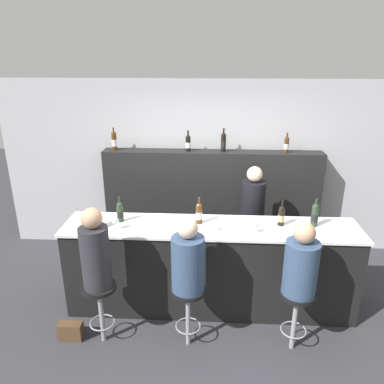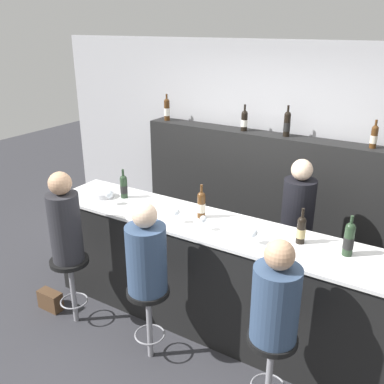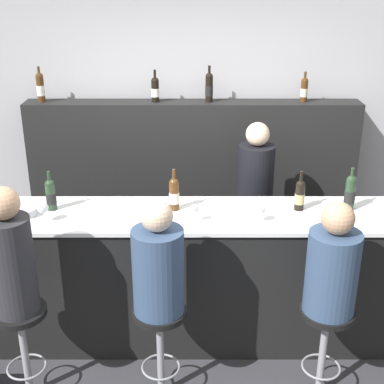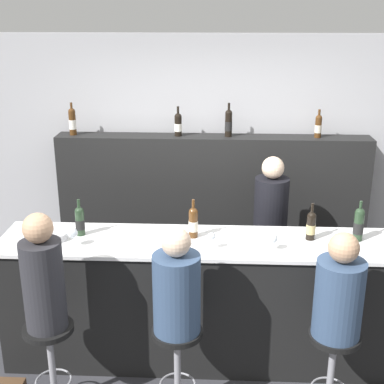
{
  "view_description": "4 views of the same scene",
  "coord_description": "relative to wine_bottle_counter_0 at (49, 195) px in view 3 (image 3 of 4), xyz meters",
  "views": [
    {
      "loc": [
        -0.0,
        -3.55,
        2.95
      ],
      "look_at": [
        -0.22,
        0.36,
        1.48
      ],
      "focal_mm": 35.0,
      "sensor_mm": 36.0,
      "label": 1
    },
    {
      "loc": [
        1.67,
        -2.71,
        2.76
      ],
      "look_at": [
        -0.22,
        0.35,
        1.33
      ],
      "focal_mm": 40.0,
      "sensor_mm": 36.0,
      "label": 2
    },
    {
      "loc": [
        -0.01,
        -3.29,
        2.74
      ],
      "look_at": [
        0.01,
        0.23,
        1.29
      ],
      "focal_mm": 50.0,
      "sensor_mm": 36.0,
      "label": 3
    },
    {
      "loc": [
        0.04,
        -3.57,
        2.86
      ],
      "look_at": [
        -0.14,
        0.22,
        1.53
      ],
      "focal_mm": 50.0,
      "sensor_mm": 36.0,
      "label": 4
    }
  ],
  "objects": [
    {
      "name": "ground_plane",
      "position": [
        1.06,
        -0.38,
        -1.21
      ],
      "size": [
        16.0,
        16.0,
        0.0
      ],
      "primitive_type": "plane",
      "color": "#333338"
    },
    {
      "name": "wall_back",
      "position": [
        1.06,
        1.54,
        0.09
      ],
      "size": [
        6.4,
        0.05,
        2.6
      ],
      "color": "#B2B2B7",
      "rests_on": "ground_plane"
    },
    {
      "name": "bar_counter",
      "position": [
        1.06,
        -0.07,
        -0.67
      ],
      "size": [
        3.39,
        0.66,
        1.09
      ],
      "color": "black",
      "rests_on": "ground_plane"
    },
    {
      "name": "back_bar_cabinet",
      "position": [
        1.06,
        1.31,
        -0.41
      ],
      "size": [
        3.18,
        0.28,
        1.61
      ],
      "color": "black",
      "rests_on": "ground_plane"
    },
    {
      "name": "wine_bottle_counter_0",
      "position": [
        0.0,
        0.0,
        0.0
      ],
      "size": [
        0.08,
        0.08,
        0.3
      ],
      "color": "#233823",
      "rests_on": "bar_counter"
    },
    {
      "name": "wine_bottle_counter_1",
      "position": [
        0.92,
        0.0,
        0.01
      ],
      "size": [
        0.08,
        0.08,
        0.32
      ],
      "color": "#4C2D14",
      "rests_on": "bar_counter"
    },
    {
      "name": "wine_bottle_counter_2",
      "position": [
        1.86,
        -0.0,
        -0.0
      ],
      "size": [
        0.07,
        0.07,
        0.31
      ],
      "color": "black",
      "rests_on": "bar_counter"
    },
    {
      "name": "wine_bottle_counter_3",
      "position": [
        2.23,
        0.0,
        0.02
      ],
      "size": [
        0.08,
        0.08,
        0.33
      ],
      "color": "#233823",
      "rests_on": "bar_counter"
    },
    {
      "name": "wine_bottle_backbar_0",
      "position": [
        -0.36,
        1.31,
        0.54
      ],
      "size": [
        0.07,
        0.07,
        0.33
      ],
      "color": "#4C2D14",
      "rests_on": "back_bar_cabinet"
    },
    {
      "name": "wine_bottle_backbar_1",
      "position": [
        0.71,
        1.31,
        0.52
      ],
      "size": [
        0.07,
        0.07,
        0.3
      ],
      "color": "black",
      "rests_on": "back_bar_cabinet"
    },
    {
      "name": "wine_bottle_backbar_2",
      "position": [
        1.21,
        1.31,
        0.54
      ],
      "size": [
        0.07,
        0.07,
        0.34
      ],
      "color": "black",
      "rests_on": "back_bar_cabinet"
    },
    {
      "name": "wine_bottle_backbar_3",
      "position": [
        2.1,
        1.31,
        0.52
      ],
      "size": [
        0.07,
        0.07,
        0.28
      ],
      "color": "#4C2D14",
      "rests_on": "back_bar_cabinet"
    },
    {
      "name": "wine_glass_0",
      "position": [
        -0.0,
        -0.22,
        -0.02
      ],
      "size": [
        0.08,
        0.08,
        0.15
      ],
      "color": "silver",
      "rests_on": "bar_counter"
    },
    {
      "name": "wine_glass_1",
      "position": [
        0.79,
        -0.22,
        -0.03
      ],
      "size": [
        0.07,
        0.07,
        0.14
      ],
      "color": "silver",
      "rests_on": "bar_counter"
    },
    {
      "name": "wine_glass_2",
      "position": [
        1.07,
        -0.22,
        -0.03
      ],
      "size": [
        0.06,
        0.06,
        0.14
      ],
      "color": "silver",
      "rests_on": "bar_counter"
    },
    {
      "name": "wine_glass_3",
      "position": [
        1.53,
        -0.22,
        -0.03
      ],
      "size": [
        0.07,
        0.07,
        0.13
      ],
      "color": "silver",
      "rests_on": "bar_counter"
    },
    {
      "name": "metal_bowl",
      "position": [
        -0.19,
        -0.1,
        -0.1
      ],
      "size": [
        0.21,
        0.21,
        0.06
      ],
      "color": "#B7B7BC",
      "rests_on": "bar_counter"
    },
    {
      "name": "bar_stool_left",
      "position": [
        -0.09,
        -0.73,
        -0.67
      ],
      "size": [
        0.36,
        0.36,
        0.7
      ],
      "color": "gray",
      "rests_on": "ground_plane"
    },
    {
      "name": "guest_seated_left",
      "position": [
        -0.09,
        -0.73,
        -0.13
      ],
      "size": [
        0.29,
        0.29,
        0.86
      ],
      "color": "#28282D",
      "rests_on": "bar_stool_left"
    },
    {
      "name": "bar_stool_middle",
      "position": [
        0.84,
        -0.73,
        -0.67
      ],
      "size": [
        0.36,
        0.36,
        0.7
      ],
      "color": "gray",
      "rests_on": "ground_plane"
    },
    {
      "name": "guest_seated_middle",
      "position": [
        0.84,
        -0.73,
        -0.18
      ],
      "size": [
        0.33,
        0.33,
        0.78
      ],
      "color": "#334766",
      "rests_on": "bar_stool_middle"
    },
    {
      "name": "bar_stool_right",
      "position": [
        1.94,
        -0.73,
        -0.67
      ],
      "size": [
        0.36,
        0.36,
        0.7
      ],
      "color": "gray",
      "rests_on": "ground_plane"
    },
    {
      "name": "guest_seated_right",
      "position": [
        1.94,
        -0.73,
        -0.19
      ],
      "size": [
        0.33,
        0.33,
        0.76
      ],
      "color": "#334766",
      "rests_on": "bar_stool_right"
    },
    {
      "name": "bartender",
      "position": [
        1.61,
        0.69,
        -0.48
      ],
      "size": [
        0.32,
        0.32,
        1.57
      ],
      "color": "black",
      "rests_on": "ground_plane"
    }
  ]
}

